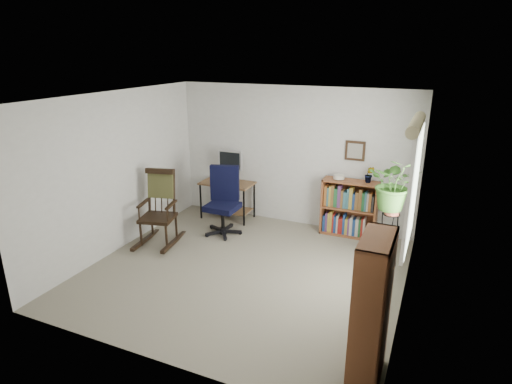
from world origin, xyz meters
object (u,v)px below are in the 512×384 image
at_px(office_chair, 222,202).
at_px(low_bookshelf, 349,208).
at_px(rocking_chair, 157,208).
at_px(desk, 228,200).
at_px(tall_bookshelf, 371,312).

xyz_separation_m(office_chair, low_bookshelf, (1.93, 0.80, -0.10)).
bearing_deg(rocking_chair, office_chair, 30.39).
relative_size(desk, office_chair, 0.82).
height_order(rocking_chair, low_bookshelf, rocking_chair).
bearing_deg(tall_bookshelf, office_chair, 138.94).
xyz_separation_m(desk, rocking_chair, (-0.50, -1.42, 0.26)).
relative_size(desk, tall_bookshelf, 0.65).
relative_size(office_chair, low_bookshelf, 1.21).
bearing_deg(low_bookshelf, rocking_chair, -150.15).
bearing_deg(office_chair, tall_bookshelf, -57.42).
relative_size(desk, low_bookshelf, 1.00).
relative_size(low_bookshelf, tall_bookshelf, 0.65).
bearing_deg(desk, office_chair, -69.05).
distance_m(desk, tall_bookshelf, 4.39).
bearing_deg(tall_bookshelf, low_bookshelf, 105.01).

